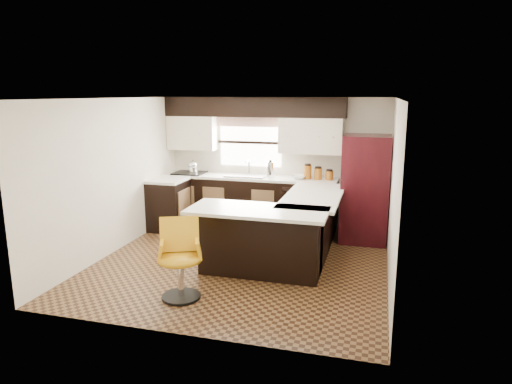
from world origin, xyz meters
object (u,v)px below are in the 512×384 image
(peninsula_return, at_px, (261,242))
(bar_chair, at_px, (180,260))
(peninsula_long, at_px, (309,226))
(refrigerator, at_px, (365,189))

(peninsula_return, height_order, bar_chair, bar_chair)
(peninsula_long, distance_m, peninsula_return, 1.11)
(peninsula_return, relative_size, bar_chair, 1.68)
(peninsula_long, distance_m, bar_chair, 2.38)
(peninsula_long, xyz_separation_m, peninsula_return, (-0.53, -0.97, 0.00))
(peninsula_long, distance_m, refrigerator, 1.27)
(peninsula_long, relative_size, refrigerator, 1.08)
(refrigerator, bearing_deg, peninsula_return, -125.29)
(bar_chair, bearing_deg, peninsula_long, 34.25)
(peninsula_long, xyz_separation_m, bar_chair, (-1.27, -2.02, 0.04))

